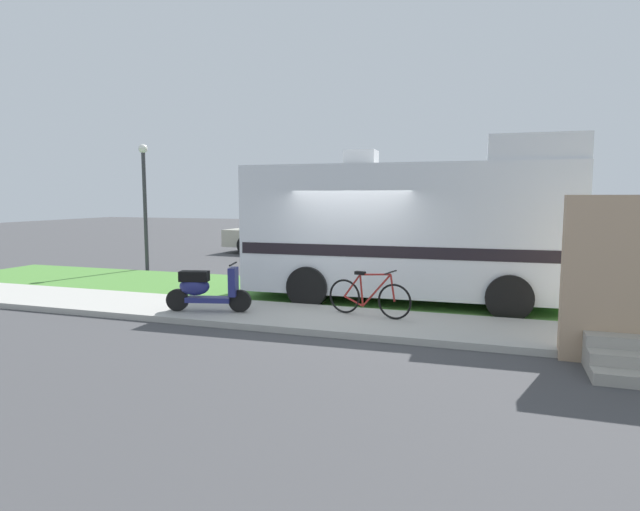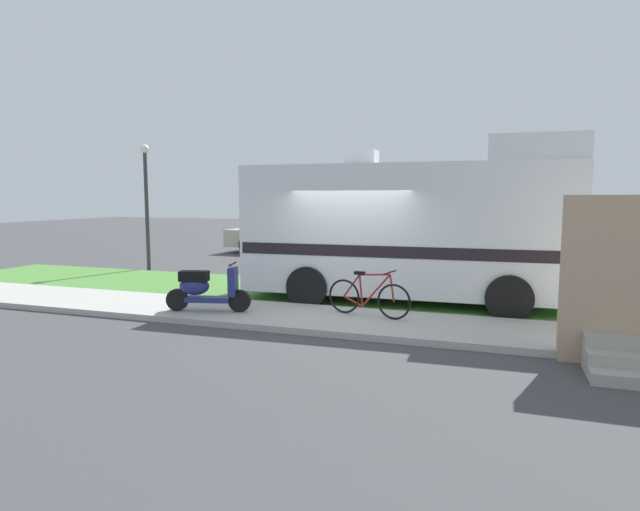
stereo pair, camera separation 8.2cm
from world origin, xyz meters
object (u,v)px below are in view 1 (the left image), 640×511
Objects in this scene: bottle_spare at (613,334)px; street_lamp_post at (145,194)px; scooter at (205,289)px; motorhome_rv at (411,227)px; pickup_truck_near at (434,242)px; pickup_truck_far at (305,231)px; bicycle at (369,297)px.

street_lamp_post is (-12.38, 4.92, 2.23)m from bottle_spare.
bottle_spare is (7.20, 0.21, -0.35)m from scooter.
motorhome_rv reaches higher than scooter.
street_lamp_post is at bearing -165.73° from pickup_truck_near.
scooter is at bearing -79.68° from pickup_truck_far.
pickup_truck_far reaches higher than bicycle.
motorhome_rv is 4.21× the size of scooter.
bicycle is 11.83m from pickup_truck_far.
bottle_spare is at bearing -21.68° from street_lamp_post.
pickup_truck_near reaches higher than bicycle.
pickup_truck_near is 0.95× the size of pickup_truck_far.
scooter is 0.31× the size of pickup_truck_near.
pickup_truck_far reaches higher than scooter.
motorhome_rv reaches higher than bicycle.
motorhome_rv is at bearing -90.09° from pickup_truck_near.
motorhome_rv is 9.11m from street_lamp_post.
pickup_truck_near is 22.31× the size of bottle_spare.
bicycle is 9.67m from street_lamp_post.
pickup_truck_far reaches higher than bottle_spare.
pickup_truck_near is 9.18m from street_lamp_post.
scooter is at bearing -116.04° from pickup_truck_near.
bottle_spare is (9.24, -11.03, -0.76)m from pickup_truck_far.
bottle_spare is at bearing -63.28° from pickup_truck_near.
bottle_spare is at bearing -35.63° from motorhome_rv.
motorhome_rv is 1.32× the size of pickup_truck_near.
motorhome_rv is at bearing -56.29° from pickup_truck_far.
pickup_truck_far is (-5.20, 10.61, 0.49)m from bicycle.
bicycle is at bearing -93.78° from pickup_truck_near.
pickup_truck_near is at bearing 116.72° from bottle_spare.
bottle_spare is 13.51m from street_lamp_post.
pickup_truck_near is 1.33× the size of street_lamp_post.
motorhome_rv is 4.20× the size of bicycle.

